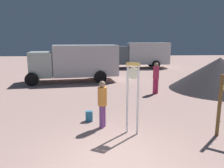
% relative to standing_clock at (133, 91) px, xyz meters
% --- Properties ---
extents(ground_plane, '(80.00, 80.00, 0.00)m').
position_rel_standing_clock_xyz_m(ground_plane, '(-0.80, -1.88, -1.44)').
color(ground_plane, tan).
extents(standing_clock, '(0.43, 0.28, 2.38)m').
position_rel_standing_clock_xyz_m(standing_clock, '(0.00, 0.00, 0.00)').
color(standing_clock, white).
rests_on(standing_clock, ground_plane).
extents(person_near_clock, '(0.32, 0.32, 1.69)m').
position_rel_standing_clock_xyz_m(person_near_clock, '(-0.97, 0.58, -0.49)').
color(person_near_clock, '#763F8A').
rests_on(person_near_clock, ground_plane).
extents(backpack, '(0.27, 0.22, 0.39)m').
position_rel_standing_clock_xyz_m(backpack, '(-1.47, 1.24, -1.25)').
color(backpack, teal).
rests_on(backpack, ground_plane).
extents(person_distant, '(0.35, 0.35, 1.82)m').
position_rel_standing_clock_xyz_m(person_distant, '(2.30, 5.46, -0.42)').
color(person_distant, '#C92F5F').
rests_on(person_distant, ground_plane).
extents(box_truck_near, '(6.89, 3.35, 2.73)m').
position_rel_standing_clock_xyz_m(box_truck_near, '(-2.61, 9.92, 0.07)').
color(box_truck_near, silver).
rests_on(box_truck_near, ground_plane).
extents(box_truck_far, '(6.82, 2.49, 2.83)m').
position_rel_standing_clock_xyz_m(box_truck_far, '(3.93, 17.94, 0.12)').
color(box_truck_far, silver).
rests_on(box_truck_far, ground_plane).
extents(dome_tent, '(6.03, 6.03, 2.03)m').
position_rel_standing_clock_xyz_m(dome_tent, '(6.53, 6.21, -0.42)').
color(dome_tent, '#282529').
rests_on(dome_tent, ground_plane).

